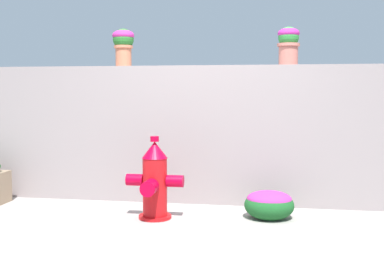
{
  "coord_description": "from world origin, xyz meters",
  "views": [
    {
      "loc": [
        0.74,
        -4.07,
        1.24
      ],
      "look_at": [
        -0.11,
        1.01,
        0.84
      ],
      "focal_mm": 45.4,
      "sensor_mm": 36.0,
      "label": 1
    }
  ],
  "objects_px": {
    "potted_plant_1": "(123,43)",
    "flower_bush_left": "(269,203)",
    "potted_plant_2": "(288,42)",
    "fire_hydrant": "(155,182)"
  },
  "relations": [
    {
      "from": "potted_plant_2",
      "to": "fire_hydrant",
      "type": "height_order",
      "value": "potted_plant_2"
    },
    {
      "from": "potted_plant_1",
      "to": "flower_bush_left",
      "type": "height_order",
      "value": "potted_plant_1"
    },
    {
      "from": "potted_plant_1",
      "to": "fire_hydrant",
      "type": "bearing_deg",
      "value": -56.06
    },
    {
      "from": "potted_plant_2",
      "to": "fire_hydrant",
      "type": "relative_size",
      "value": 0.51
    },
    {
      "from": "flower_bush_left",
      "to": "potted_plant_2",
      "type": "bearing_deg",
      "value": 73.52
    },
    {
      "from": "fire_hydrant",
      "to": "potted_plant_2",
      "type": "bearing_deg",
      "value": 31.87
    },
    {
      "from": "potted_plant_2",
      "to": "flower_bush_left",
      "type": "distance_m",
      "value": 1.71
    },
    {
      "from": "potted_plant_2",
      "to": "potted_plant_1",
      "type": "bearing_deg",
      "value": 178.81
    },
    {
      "from": "potted_plant_1",
      "to": "fire_hydrant",
      "type": "height_order",
      "value": "potted_plant_1"
    },
    {
      "from": "potted_plant_2",
      "to": "flower_bush_left",
      "type": "xyz_separation_m",
      "value": [
        -0.18,
        -0.6,
        -1.59
      ]
    }
  ]
}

